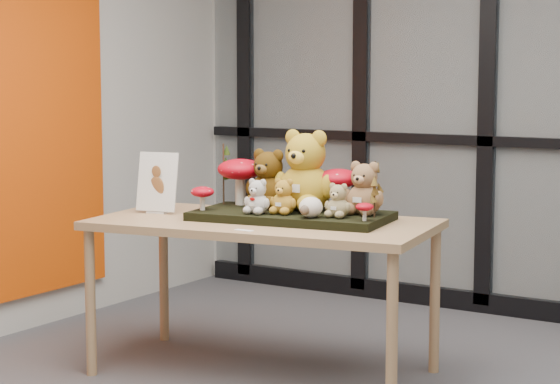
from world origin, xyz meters
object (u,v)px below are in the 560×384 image
Objects in this scene: bear_white_bow at (258,194)px; bear_beige_small at (338,199)px; bear_brown_medium at (269,175)px; bear_tan_back at (364,185)px; mushroom_back_left at (240,179)px; bear_small_yellow at (284,194)px; mushroom_back_right at (339,188)px; mushroom_front_left at (202,197)px; bear_pooh_yellow at (306,166)px; mushroom_front_right at (364,211)px; diorama_tray at (291,216)px; sign_holder at (157,185)px; plush_cream_hedgehog at (311,206)px; display_table at (263,234)px.

bear_beige_small is at bearing 5.21° from bear_white_bow.
bear_tan_back is (0.51, 0.04, -0.02)m from bear_brown_medium.
bear_small_yellow is at bearing -24.64° from mushroom_back_left.
mushroom_back_right is (-0.11, 0.19, 0.03)m from bear_beige_small.
mushroom_front_left is (-0.57, -0.33, -0.05)m from mushroom_back_right.
bear_pooh_yellow reaches higher than mushroom_back_left.
mushroom_back_right is (0.28, 0.29, 0.02)m from bear_white_bow.
bear_brown_medium is 3.52× the size of mushroom_front_right.
mushroom_back_right is at bearing 31.19° from diorama_tray.
mushroom_back_right is 2.49× the size of mushroom_front_right.
diorama_tray is 3.37× the size of bear_tan_back.
sign_holder reaches higher than mushroom_back_right.
bear_white_bow is 2.02× the size of mushroom_front_right.
diorama_tray is 4.99× the size of bear_small_yellow.
plush_cream_hedgehog is 0.58m from mushroom_front_left.
bear_tan_back is at bearing 21.87° from mushroom_front_left.
mushroom_front_right is 1.14m from sign_holder.
plush_cream_hedgehog is at bearing -151.63° from bear_beige_small.
mushroom_back_right is at bearing 81.86° from plush_cream_hedgehog.
mushroom_back_left reaches higher than bear_small_yellow.
plush_cream_hedgehog is 0.42× the size of mushroom_back_left.
mushroom_back_right is at bearing 37.13° from bear_white_bow.
bear_small_yellow is at bearing 13.40° from mushroom_front_left.
bear_beige_small is at bearing -23.00° from bear_brown_medium.
diorama_tray is 5.30× the size of bear_beige_small.
bear_beige_small is 0.57× the size of sign_holder.
bear_brown_medium is 0.64m from mushroom_front_right.
sign_holder is (-0.30, 0.03, 0.04)m from mushroom_front_left.
mushroom_back_left is at bearing 171.12° from bear_pooh_yellow.
mushroom_back_right is 0.66m from mushroom_front_left.
mushroom_front_right is at bearing -7.13° from sign_holder.
sign_holder is at bearing 176.67° from bear_small_yellow.
bear_pooh_yellow is 2.31× the size of bear_small_yellow.
mushroom_back_right is 0.92m from sign_holder.
bear_white_bow is 0.34m from mushroom_back_left.
bear_brown_medium reaches higher than sign_holder.
diorama_tray is 0.25m from bear_pooh_yellow.
bear_beige_small is (-0.05, -0.16, -0.05)m from bear_tan_back.
bear_beige_small is 1.37× the size of mushroom_front_left.
mushroom_back_right is (0.29, 0.23, 0.22)m from display_table.
bear_small_yellow reaches higher than bear_beige_small.
bear_small_yellow is at bearing -5.42° from sign_holder.
bear_brown_medium is 0.25m from bear_small_yellow.
bear_brown_medium is 0.57m from sign_holder.
bear_tan_back reaches higher than sign_holder.
mushroom_back_right is (0.35, 0.08, -0.05)m from bear_brown_medium.
display_table is 0.39m from bear_pooh_yellow.
diorama_tray is 10.23× the size of mushroom_front_right.
bear_white_bow is 0.28m from plush_cream_hedgehog.
diorama_tray is 0.27m from mushroom_back_right.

